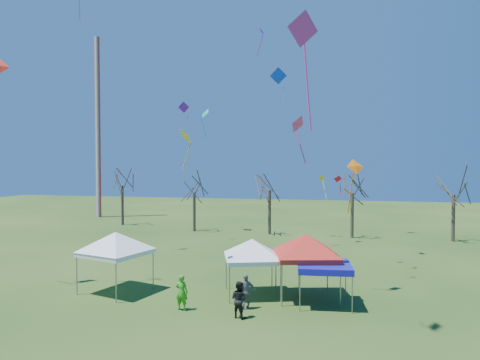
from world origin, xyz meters
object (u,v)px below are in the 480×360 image
(tree_1, at_px, (194,179))
(tent_white_mid, at_px, (252,243))
(radio_mast, at_px, (98,128))
(tent_red, at_px, (306,238))
(person_dark, at_px, (239,299))
(tree_0, at_px, (122,172))
(tree_2, at_px, (270,174))
(tree_3, at_px, (352,177))
(tent_white_west, at_px, (116,236))
(person_grey, at_px, (246,291))
(person_green, at_px, (182,292))
(tree_4, at_px, (454,178))
(tent_blue, at_px, (324,267))

(tree_1, relative_size, tent_white_mid, 1.92)
(radio_mast, distance_m, tent_red, 44.31)
(tent_red, xyz_separation_m, person_dark, (-2.92, -3.87, -2.39))
(radio_mast, bearing_deg, tree_0, -42.77)
(tree_2, distance_m, tree_3, 8.41)
(tent_white_west, bearing_deg, person_grey, -8.96)
(tent_white_mid, distance_m, person_green, 4.82)
(tree_1, relative_size, tent_white_west, 1.74)
(tree_2, distance_m, tree_4, 17.73)
(radio_mast, height_order, person_dark, radio_mast)
(radio_mast, xyz_separation_m, tent_blue, (31.82, -31.43, -10.53))
(tree_3, bearing_deg, person_dark, -104.08)
(radio_mast, relative_size, tree_4, 3.17)
(tree_0, height_order, tent_white_west, tree_0)
(tent_red, bearing_deg, person_green, -149.94)
(tree_4, relative_size, person_dark, 4.51)
(tent_blue, relative_size, person_dark, 1.70)
(tree_0, bearing_deg, tree_4, -5.34)
(radio_mast, relative_size, tent_white_west, 5.77)
(tree_0, relative_size, tree_3, 1.07)
(tent_white_mid, height_order, person_green, tent_white_mid)
(tree_4, distance_m, person_dark, 29.28)
(tent_blue, bearing_deg, person_dark, -143.31)
(tree_1, xyz_separation_m, tent_blue, (14.58, -22.08, -3.82))
(radio_mast, xyz_separation_m, tent_white_west, (20.10, -31.78, -9.29))
(tent_white_west, relative_size, tent_white_mid, 1.11)
(tree_2, relative_size, person_grey, 4.66)
(tent_red, bearing_deg, radio_mast, 135.35)
(tent_white_west, bearing_deg, person_dark, -18.07)
(tree_1, height_order, tent_white_mid, tree_1)
(radio_mast, relative_size, person_grey, 14.24)
(tree_2, bearing_deg, tent_white_west, -104.03)
(tree_0, distance_m, person_green, 33.02)
(tent_blue, height_order, person_grey, tent_blue)
(radio_mast, distance_m, tree_1, 20.72)
(person_green, bearing_deg, tent_white_mid, -127.32)
(tent_red, bearing_deg, person_dark, -126.97)
(tent_red, xyz_separation_m, tent_blue, (0.99, -0.97, -1.29))
(tree_3, height_order, tent_blue, tree_3)
(tree_3, bearing_deg, radio_mast, 163.69)
(radio_mast, height_order, tent_red, radio_mast)
(person_dark, bearing_deg, tent_blue, -121.69)
(person_grey, bearing_deg, radio_mast, -85.95)
(tree_0, bearing_deg, tent_blue, -45.17)
(tree_4, xyz_separation_m, tent_white_west, (-23.26, -21.79, -2.85))
(person_grey, relative_size, person_dark, 1.00)
(tree_2, relative_size, tree_3, 1.03)
(tree_4, xyz_separation_m, person_grey, (-15.37, -23.03, -5.18))
(tree_2, xyz_separation_m, tent_white_west, (-5.54, -22.16, -3.08))
(person_green, bearing_deg, tent_white_west, -18.41)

